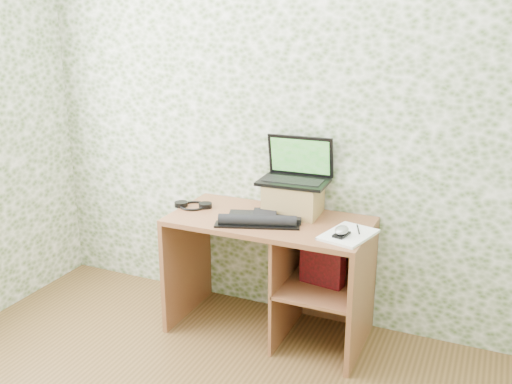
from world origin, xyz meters
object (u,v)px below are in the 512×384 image
at_px(desk, 283,260).
at_px(riser, 293,199).
at_px(laptop, 296,171).
at_px(keyboard, 262,219).
at_px(notepad, 348,235).

distance_m(desk, riser, 0.38).
height_order(laptop, keyboard, laptop).
height_order(laptop, notepad, laptop).
xyz_separation_m(desk, laptop, (0.02, 0.16, 0.53)).
distance_m(keyboard, notepad, 0.52).
bearing_deg(laptop, notepad, -35.75).
xyz_separation_m(laptop, keyboard, (-0.11, -0.27, -0.24)).
bearing_deg(desk, laptop, 83.24).
relative_size(desk, notepad, 3.69).
bearing_deg(notepad, keyboard, -166.11).
xyz_separation_m(keyboard, notepad, (0.52, -0.00, -0.02)).
xyz_separation_m(laptop, notepad, (0.41, -0.27, -0.25)).
bearing_deg(desk, notepad, -14.36).
bearing_deg(laptop, riser, -92.36).
relative_size(desk, riser, 3.70).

